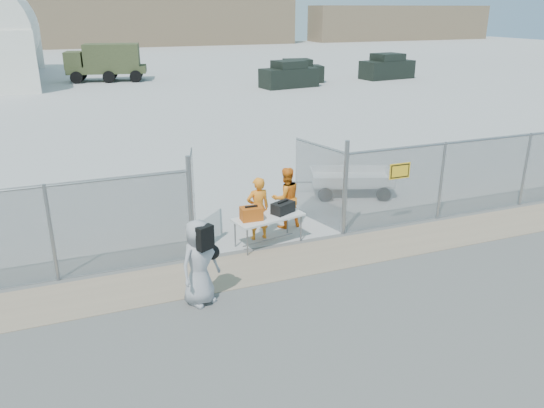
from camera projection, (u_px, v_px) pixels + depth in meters
name	position (u px, v px, depth m)	size (l,w,h in m)	color
ground	(305.00, 281.00, 11.50)	(160.00, 160.00, 0.00)	#595959
tarmac_inside	(113.00, 73.00, 48.20)	(160.00, 80.00, 0.01)	#ACACAB
dirt_strip	(287.00, 262.00, 12.37)	(44.00, 1.60, 0.01)	gray
distant_hills	(120.00, 16.00, 79.80)	(140.00, 6.00, 9.00)	#7F684F
chain_link_fence	(272.00, 204.00, 12.87)	(40.00, 0.20, 2.20)	gray
folding_table	(268.00, 230.00, 13.19)	(1.77, 0.74, 0.75)	silver
orange_bag	(251.00, 213.00, 12.79)	(0.51, 0.34, 0.32)	#C35413
black_duffel	(283.00, 208.00, 13.22)	(0.58, 0.34, 0.28)	black
security_worker_left	(258.00, 209.00, 13.34)	(0.60, 0.40, 1.65)	orange
security_worker_right	(286.00, 198.00, 14.09)	(0.81, 0.63, 1.66)	orange
visitor	(199.00, 262.00, 10.39)	(0.87, 0.56, 1.77)	#9C9CA4
utility_trailer	(351.00, 182.00, 16.79)	(3.28, 1.69, 0.80)	silver
military_truck	(107.00, 63.00, 42.43)	(6.11, 2.25, 2.91)	#3E4627
parked_vehicle_near	(289.00, 74.00, 39.26)	(4.20, 1.90, 1.90)	black
parked_vehicle_mid	(297.00, 71.00, 41.86)	(3.91, 1.77, 1.77)	black
parked_vehicle_far	(387.00, 66.00, 44.08)	(4.43, 2.00, 2.00)	black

